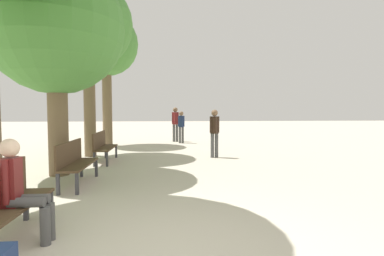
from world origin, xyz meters
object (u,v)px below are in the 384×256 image
object	(u,v)px
bench_row_0	(1,200)
bench_row_2	(103,145)
tree_row_2	(88,26)
person_seated	(21,188)
tree_row_3	(106,46)
bench_row_1	(75,160)
tree_row_1	(56,28)
pedestrian_near	(175,122)
pedestrian_far	(181,125)
pedestrian_mid	(215,130)

from	to	relation	value
bench_row_0	bench_row_2	world-z (taller)	same
tree_row_2	person_seated	bearing A→B (deg)	-82.48
tree_row_3	bench_row_0	bearing A→B (deg)	-86.09
bench_row_1	tree_row_1	bearing A→B (deg)	123.44
bench_row_0	pedestrian_near	size ratio (longest dim) A/B	0.95
bench_row_1	tree_row_2	xyz separation A→B (m)	(-0.69, 4.08, 3.93)
pedestrian_far	bench_row_2	bearing A→B (deg)	-117.69
bench_row_0	pedestrian_mid	xyz separation A→B (m)	(3.57, 6.27, 0.39)
bench_row_1	pedestrian_mid	xyz separation A→B (m)	(3.57, 3.42, 0.39)
tree_row_3	pedestrian_far	bearing A→B (deg)	12.96
bench_row_1	bench_row_2	size ratio (longest dim) A/B	1.00
tree_row_2	tree_row_3	distance (m)	3.08
bench_row_1	pedestrian_mid	bearing A→B (deg)	43.78
pedestrian_near	bench_row_0	bearing A→B (deg)	-101.81
tree_row_1	tree_row_3	xyz separation A→B (m)	(0.00, 6.13, 0.87)
bench_row_1	person_seated	xyz separation A→B (m)	(0.23, -2.85, 0.14)
bench_row_1	tree_row_3	distance (m)	8.19
tree_row_2	pedestrian_near	xyz separation A→B (m)	(3.09, 4.57, -3.47)
bench_row_2	pedestrian_far	xyz separation A→B (m)	(2.67, 5.09, 0.35)
bench_row_2	pedestrian_far	bearing A→B (deg)	62.31
pedestrian_near	pedestrian_mid	world-z (taller)	pedestrian_near
tree_row_1	pedestrian_far	xyz separation A→B (m)	(3.36, 6.90, -2.70)
bench_row_0	tree_row_1	bearing A→B (deg)	100.00
person_seated	pedestrian_near	world-z (taller)	pedestrian_near
bench_row_2	tree_row_1	bearing A→B (deg)	-110.72
bench_row_1	pedestrian_far	size ratio (longest dim) A/B	1.07
bench_row_0	tree_row_3	xyz separation A→B (m)	(-0.69, 10.01, 3.91)
person_seated	pedestrian_near	bearing A→B (deg)	79.30
person_seated	pedestrian_near	distance (m)	11.71
tree_row_2	bench_row_2	bearing A→B (deg)	-61.00
tree_row_1	pedestrian_mid	xyz separation A→B (m)	(4.26, 2.39, -2.66)
tree_row_2	tree_row_3	world-z (taller)	tree_row_2
bench_row_2	person_seated	world-z (taller)	person_seated
pedestrian_near	tree_row_3	bearing A→B (deg)	-154.31
tree_row_2	bench_row_1	bearing A→B (deg)	-80.48
tree_row_1	pedestrian_mid	world-z (taller)	tree_row_1
pedestrian_mid	pedestrian_far	world-z (taller)	pedestrian_mid
tree_row_2	bench_row_0	bearing A→B (deg)	-84.36
bench_row_0	pedestrian_near	world-z (taller)	pedestrian_near
bench_row_1	pedestrian_mid	size ratio (longest dim) A/B	1.02
bench_row_0	pedestrian_mid	size ratio (longest dim) A/B	1.02
tree_row_3	pedestrian_mid	size ratio (longest dim) A/B	3.66
bench_row_0	tree_row_3	distance (m)	10.77
bench_row_0	pedestrian_mid	bearing A→B (deg)	60.34
tree_row_3	bench_row_2	bearing A→B (deg)	-80.98
tree_row_3	pedestrian_near	world-z (taller)	tree_row_3
bench_row_2	pedestrian_near	xyz separation A→B (m)	(2.40, 5.80, 0.46)
bench_row_0	person_seated	bearing A→B (deg)	-0.91
pedestrian_mid	pedestrian_near	bearing A→B (deg)	102.58
bench_row_1	tree_row_3	bearing A→B (deg)	95.46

